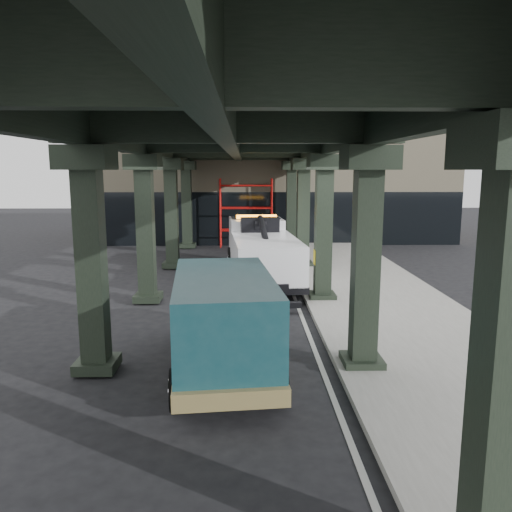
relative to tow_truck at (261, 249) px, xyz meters
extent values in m
plane|color=black|center=(-0.58, -5.24, -1.31)|extent=(90.00, 90.00, 0.00)
cube|color=gray|center=(3.92, -3.24, -1.24)|extent=(5.00, 40.00, 0.15)
cube|color=silver|center=(1.12, -3.24, -1.31)|extent=(0.12, 38.00, 0.01)
cube|color=black|center=(2.02, -15.24, 1.19)|extent=(0.55, 0.55, 5.00)
cube|color=black|center=(2.02, -9.24, 1.19)|extent=(0.55, 0.55, 5.00)
cube|color=black|center=(2.02, -9.24, 3.44)|extent=(1.10, 1.10, 0.50)
cube|color=black|center=(2.02, -9.24, -1.13)|extent=(0.90, 0.90, 0.24)
cube|color=black|center=(2.02, -3.24, 1.19)|extent=(0.55, 0.55, 5.00)
cube|color=black|center=(2.02, -3.24, 3.44)|extent=(1.10, 1.10, 0.50)
cube|color=black|center=(2.02, -3.24, -1.13)|extent=(0.90, 0.90, 0.24)
cube|color=black|center=(2.02, 2.76, 1.19)|extent=(0.55, 0.55, 5.00)
cube|color=black|center=(2.02, 2.76, 3.44)|extent=(1.10, 1.10, 0.50)
cube|color=black|center=(2.02, 2.76, -1.13)|extent=(0.90, 0.90, 0.24)
cube|color=black|center=(2.02, 8.76, 1.19)|extent=(0.55, 0.55, 5.00)
cube|color=black|center=(2.02, 8.76, 3.44)|extent=(1.10, 1.10, 0.50)
cube|color=black|center=(2.02, 8.76, -1.13)|extent=(0.90, 0.90, 0.24)
cube|color=black|center=(-3.98, -9.24, 1.19)|extent=(0.55, 0.55, 5.00)
cube|color=black|center=(-3.98, -9.24, 3.44)|extent=(1.10, 1.10, 0.50)
cube|color=black|center=(-3.98, -9.24, -1.13)|extent=(0.90, 0.90, 0.24)
cube|color=black|center=(-3.98, -3.24, 1.19)|extent=(0.55, 0.55, 5.00)
cube|color=black|center=(-3.98, -3.24, 3.44)|extent=(1.10, 1.10, 0.50)
cube|color=black|center=(-3.98, -3.24, -1.13)|extent=(0.90, 0.90, 0.24)
cube|color=black|center=(-3.98, 2.76, 1.19)|extent=(0.55, 0.55, 5.00)
cube|color=black|center=(-3.98, 2.76, 3.44)|extent=(1.10, 1.10, 0.50)
cube|color=black|center=(-3.98, 2.76, -1.13)|extent=(0.90, 0.90, 0.24)
cube|color=black|center=(-3.98, 8.76, 1.19)|extent=(0.55, 0.55, 5.00)
cube|color=black|center=(-3.98, 8.76, 3.44)|extent=(1.10, 1.10, 0.50)
cube|color=black|center=(-3.98, 8.76, -1.13)|extent=(0.90, 0.90, 0.24)
cube|color=black|center=(2.02, -3.24, 4.24)|extent=(0.35, 32.00, 1.10)
cube|color=black|center=(-3.98, -3.24, 4.24)|extent=(0.35, 32.00, 1.10)
cube|color=black|center=(-0.98, -3.24, 4.24)|extent=(0.35, 32.00, 1.10)
cube|color=black|center=(-0.98, -3.24, 4.94)|extent=(7.40, 32.00, 0.30)
cube|color=#C6B793|center=(1.42, 14.76, 2.69)|extent=(22.00, 10.00, 8.00)
cylinder|color=red|center=(-2.08, 9.66, 0.69)|extent=(0.08, 0.08, 4.00)
cylinder|color=red|center=(-2.08, 8.86, 0.69)|extent=(0.08, 0.08, 4.00)
cylinder|color=red|center=(0.92, 9.66, 0.69)|extent=(0.08, 0.08, 4.00)
cylinder|color=red|center=(0.92, 8.86, 0.69)|extent=(0.08, 0.08, 4.00)
cylinder|color=red|center=(-0.58, 9.66, -0.31)|extent=(3.00, 0.08, 0.08)
cylinder|color=red|center=(-0.58, 9.66, 0.99)|extent=(3.00, 0.08, 0.08)
cylinder|color=red|center=(-0.58, 9.66, 2.29)|extent=(3.00, 0.08, 0.08)
cube|color=black|center=(0.04, -0.50, -0.63)|extent=(1.53, 7.35, 0.24)
cube|color=white|center=(-0.15, 1.97, 0.19)|extent=(2.46, 2.50, 1.75)
cube|color=white|center=(-0.23, 2.99, -0.29)|extent=(2.33, 0.85, 0.88)
cube|color=black|center=(-0.17, 2.21, 0.68)|extent=(2.23, 1.42, 0.83)
cube|color=white|center=(0.12, -1.62, 0.00)|extent=(2.70, 5.03, 1.36)
cube|color=orange|center=(-0.14, 1.77, 1.17)|extent=(1.77, 0.40, 0.16)
cube|color=black|center=(-0.02, 0.32, 0.97)|extent=(1.60, 0.70, 0.58)
cylinder|color=black|center=(0.11, -1.43, 0.73)|extent=(0.49, 3.41, 1.30)
cube|color=black|center=(0.31, -4.09, -0.97)|extent=(0.39, 1.38, 0.18)
cube|color=black|center=(0.36, -4.77, -1.02)|extent=(1.57, 0.36, 0.18)
cylinder|color=black|center=(-1.24, 2.18, -0.78)|extent=(0.42, 1.09, 1.07)
cylinder|color=silver|center=(-1.24, 2.18, -0.78)|extent=(0.42, 0.62, 0.59)
cylinder|color=black|center=(0.89, 2.34, -0.78)|extent=(0.42, 1.09, 1.07)
cylinder|color=silver|center=(0.89, 2.34, -0.78)|extent=(0.42, 0.62, 0.59)
cylinder|color=black|center=(-0.99, -1.02, -0.78)|extent=(0.42, 1.09, 1.07)
cylinder|color=silver|center=(-0.99, -1.02, -0.78)|extent=(0.42, 0.62, 0.59)
cylinder|color=black|center=(1.14, -0.86, -0.78)|extent=(0.42, 1.09, 1.07)
cylinder|color=silver|center=(1.14, -0.86, -0.78)|extent=(0.42, 0.62, 0.59)
cylinder|color=black|center=(-0.90, -2.28, -0.78)|extent=(0.42, 1.09, 1.07)
cylinder|color=silver|center=(-0.90, -2.28, -0.78)|extent=(0.42, 0.62, 0.59)
cylinder|color=black|center=(1.23, -2.12, -0.78)|extent=(0.42, 1.09, 1.07)
cylinder|color=silver|center=(1.23, -2.12, -0.78)|extent=(0.42, 0.62, 0.59)
cube|color=#133E47|center=(-1.36, -6.89, -0.39)|extent=(2.10, 1.26, 0.88)
cube|color=#133E47|center=(-1.09, -9.56, 0.00)|extent=(2.47, 4.57, 1.90)
cube|color=olive|center=(-1.13, -9.17, -0.78)|extent=(2.61, 5.64, 0.34)
cube|color=black|center=(-1.32, -7.28, 0.39)|extent=(1.93, 0.60, 0.81)
cube|color=black|center=(-1.12, -9.27, 0.49)|extent=(2.41, 3.70, 0.54)
cube|color=silver|center=(-1.41, -6.38, -0.78)|extent=(1.95, 0.31, 0.29)
cylinder|color=black|center=(-2.32, -7.04, -0.90)|extent=(0.35, 0.84, 0.82)
cylinder|color=silver|center=(-2.32, -7.04, -0.90)|extent=(0.35, 0.48, 0.45)
cylinder|color=black|center=(-0.38, -6.85, -0.90)|extent=(0.35, 0.84, 0.82)
cylinder|color=silver|center=(-0.38, -6.85, -0.90)|extent=(0.35, 0.48, 0.45)
cylinder|color=black|center=(-1.92, -11.11, -0.90)|extent=(0.35, 0.84, 0.82)
cylinder|color=silver|center=(-1.92, -11.11, -0.90)|extent=(0.35, 0.48, 0.45)
cylinder|color=black|center=(0.02, -10.92, -0.90)|extent=(0.35, 0.84, 0.82)
cylinder|color=silver|center=(0.02, -10.92, -0.90)|extent=(0.35, 0.48, 0.45)
camera|label=1|loc=(-0.62, -19.97, 3.19)|focal=35.00mm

